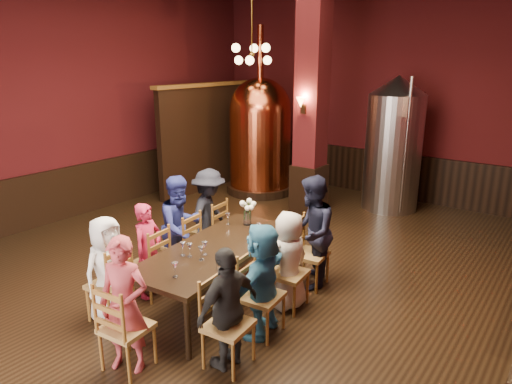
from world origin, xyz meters
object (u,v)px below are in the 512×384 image
Objects in this scene: person_1 at (148,250)px; person_2 at (181,227)px; dining_table at (217,251)px; rose_vase at (247,208)px; steel_vessel at (394,144)px; person_0 at (108,269)px; copper_kettle at (260,134)px.

person_2 is (-0.07, 0.66, 0.11)m from person_1.
rose_vase is (-0.17, 0.86, 0.31)m from dining_table.
dining_table is at bearing -72.37° from person_1.
steel_vessel is at bearing 82.87° from rose_vase.
dining_table is at bearing -93.96° from steel_vessel.
person_1 is 1.47m from rose_vase.
rose_vase is at bearing -97.13° from steel_vessel.
person_2 reaches higher than rose_vase.
person_0 is at bearing -168.54° from person_2.
person_1 is 5.60m from steel_vessel.
steel_vessel is at bearing 80.02° from dining_table.
person_0 is 0.35× the size of copper_kettle.
rose_vase is (0.57, 1.94, 0.35)m from person_0.
copper_kettle reaches higher than steel_vessel.
dining_table is at bearing -78.57° from rose_vase.
copper_kettle reaches higher than rose_vase.
person_0 reaches higher than person_1.
person_2 is 0.40× the size of copper_kettle.
person_1 is at bearing -116.53° from rose_vase.
steel_vessel is 7.10× the size of rose_vase.
copper_kettle is at bearing 10.20° from person_1.
dining_table is 0.93m from rose_vase.
person_1 is at bearing -168.54° from person_2.
rose_vase reaches higher than dining_table.
person_2 is 3.89× the size of rose_vase.
dining_table is 0.67× the size of copper_kettle.
person_1 is (-0.81, -0.42, -0.05)m from dining_table.
person_0 is 0.48× the size of steel_vessel.
steel_vessel is (1.09, 6.10, 0.71)m from person_0.
rose_vase is (-0.52, -4.16, -0.35)m from steel_vessel.
dining_table is 1.31m from person_0.
steel_vessel is at bearing 12.16° from copper_kettle.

